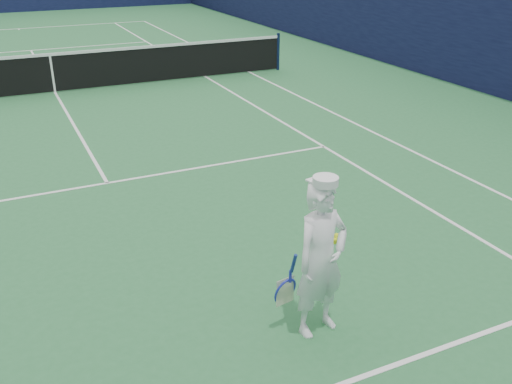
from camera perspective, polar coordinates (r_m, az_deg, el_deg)
ground at (r=15.66m, az=-19.43°, el=9.33°), size 80.00×80.00×0.00m
court_markings at (r=15.66m, az=-19.44°, el=9.34°), size 11.03×23.83×0.01m
windscreen_fence at (r=15.31m, az=-20.51°, el=16.55°), size 20.12×36.12×4.00m
tennis_net at (r=15.54m, az=-19.72°, el=11.30°), size 12.88×0.09×1.07m
tennis_player at (r=5.61m, az=6.52°, el=-6.70°), size 0.79×0.49×1.70m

